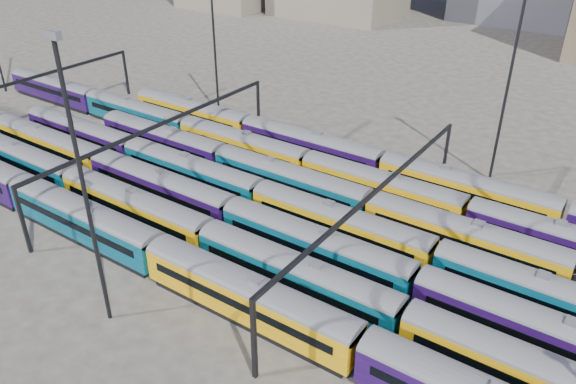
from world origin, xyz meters
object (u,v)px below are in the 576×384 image
Objects in this scene: mast_2 at (82,181)px; rake_2 at (231,211)px; rake_1 at (135,205)px; rake_0 at (248,293)px.

rake_2 is at bearing 89.46° from mast_2.
rake_2 is 5.08× the size of mast_2.
rake_1 is at bearing -152.84° from rake_2.
mast_2 is at bearing -51.38° from rake_1.
rake_2 is (-10.25, 10.00, -0.09)m from rake_0.
mast_2 is at bearing -90.54° from rake_2.
rake_0 is at bearing -14.04° from rake_1.
rake_0 is 20.61m from rake_1.
rake_0 is 16.73m from mast_2.
rake_1 is 10.95m from rake_2.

